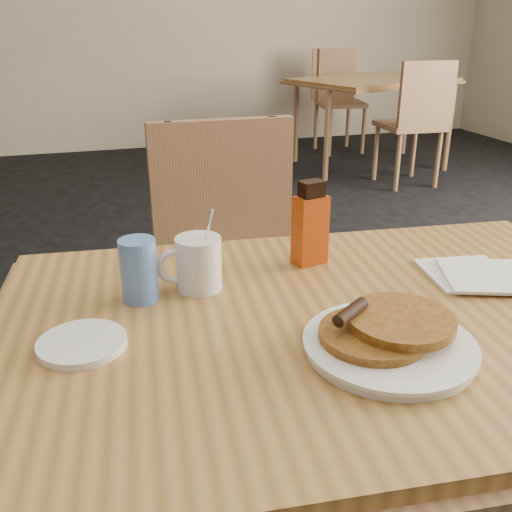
% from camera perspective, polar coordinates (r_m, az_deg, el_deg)
% --- Properties ---
extents(main_table, '(1.27, 0.93, 0.75)m').
position_cam_1_polar(main_table, '(1.01, 7.90, -8.01)').
color(main_table, '#AA7A3C').
rests_on(main_table, floor).
extents(neighbor_table, '(1.54, 1.28, 0.75)m').
position_cam_1_polar(neighbor_table, '(5.13, 11.66, 16.59)').
color(neighbor_table, '#AA7A3C').
rests_on(neighbor_table, floor).
extents(chair_main_far, '(0.44, 0.44, 0.95)m').
position_cam_1_polar(chair_main_far, '(1.69, -2.42, 0.05)').
color(chair_main_far, '#9D714A').
rests_on(chair_main_far, floor).
extents(chair_neighbor_far, '(0.51, 0.51, 0.95)m').
position_cam_1_polar(chair_neighbor_far, '(5.79, 8.11, 16.04)').
color(chair_neighbor_far, '#9D714A').
rests_on(chair_neighbor_far, floor).
extents(chair_neighbor_near, '(0.45, 0.45, 0.94)m').
position_cam_1_polar(chair_neighbor_near, '(4.54, 15.83, 13.57)').
color(chair_neighbor_near, '#9D714A').
rests_on(chair_neighbor_near, floor).
extents(pancake_plate, '(0.26, 0.26, 0.07)m').
position_cam_1_polar(pancake_plate, '(0.90, 13.05, -8.09)').
color(pancake_plate, white).
rests_on(pancake_plate, main_table).
extents(coffee_mug, '(0.12, 0.08, 0.16)m').
position_cam_1_polar(coffee_mug, '(1.06, -5.90, -0.66)').
color(coffee_mug, white).
rests_on(coffee_mug, main_table).
extents(syrup_bottle, '(0.07, 0.06, 0.17)m').
position_cam_1_polar(syrup_bottle, '(1.16, 5.45, 3.02)').
color(syrup_bottle, maroon).
rests_on(syrup_bottle, main_table).
extents(napkin_stack, '(0.21, 0.22, 0.01)m').
position_cam_1_polar(napkin_stack, '(1.19, 21.17, -1.75)').
color(napkin_stack, white).
rests_on(napkin_stack, main_table).
extents(blue_tumbler, '(0.08, 0.08, 0.11)m').
position_cam_1_polar(blue_tumbler, '(1.03, -11.64, -1.40)').
color(blue_tumbler, '#557CC7').
rests_on(blue_tumbler, main_table).
extents(side_saucer, '(0.14, 0.14, 0.01)m').
position_cam_1_polar(side_saucer, '(0.93, -17.01, -8.36)').
color(side_saucer, white).
rests_on(side_saucer, main_table).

